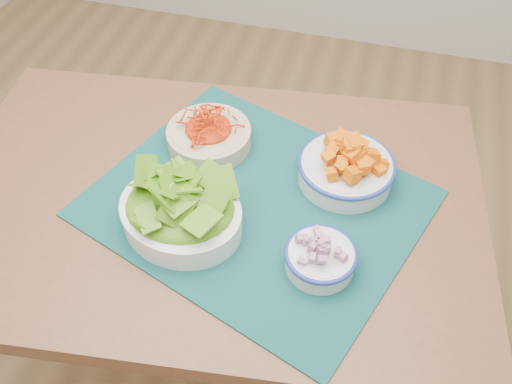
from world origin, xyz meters
TOP-DOWN VIEW (x-y plane):
  - table at (-0.00, 0.21)m, footprint 1.14×0.84m
  - placemat at (0.09, 0.22)m, footprint 0.72×0.65m
  - carrot_bowl at (-0.05, 0.35)m, footprint 0.19×0.19m
  - squash_bowl at (0.24, 0.33)m, footprint 0.19×0.19m
  - lettuce_bowl at (-0.03, 0.13)m, footprint 0.28×0.25m
  - onion_bowl at (0.23, 0.10)m, footprint 0.15×0.15m

SIDE VIEW (x-z plane):
  - table at x=0.00m, z-range 0.26..1.01m
  - placemat at x=0.09m, z-range 0.75..0.75m
  - carrot_bowl at x=-0.05m, z-range 0.75..0.82m
  - onion_bowl at x=0.23m, z-range 0.75..0.82m
  - squash_bowl at x=0.24m, z-range 0.75..0.84m
  - lettuce_bowl at x=-0.03m, z-range 0.75..0.85m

